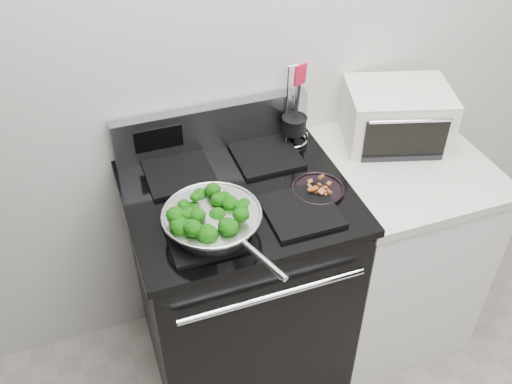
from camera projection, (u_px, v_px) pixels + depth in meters
name	position (u px, v px, depth m)	size (l,w,h in m)	color
back_wall	(285.00, 35.00, 2.08)	(4.00, 0.02, 2.70)	#BAB7B0
gas_range	(240.00, 280.00, 2.31)	(0.79, 0.69, 1.13)	black
counter	(388.00, 245.00, 2.50)	(0.62, 0.68, 0.92)	white
skillet	(213.00, 220.00, 1.83)	(0.32, 0.50, 0.07)	silver
broccoli_pile	(212.00, 216.00, 1.82)	(0.25, 0.25, 0.09)	black
bacon_plate	(318.00, 187.00, 2.01)	(0.19, 0.19, 0.04)	black
utensil_holder	(294.00, 128.00, 2.22)	(0.11, 0.11, 0.34)	silver
toaster_oven	(396.00, 116.00, 2.25)	(0.46, 0.40, 0.23)	beige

